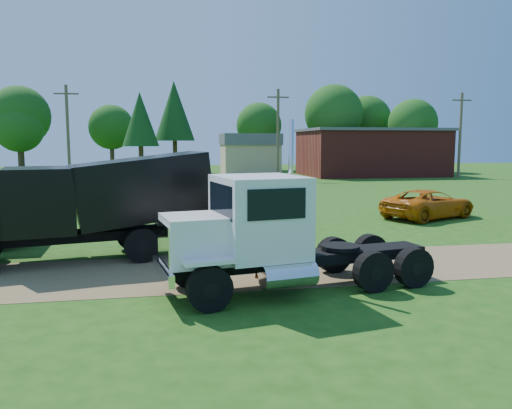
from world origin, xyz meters
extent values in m
plane|color=#1A4910|center=(0.00, 0.00, 0.00)|extent=(140.00, 140.00, 0.00)
cube|color=brown|center=(0.00, 0.00, 0.01)|extent=(120.00, 4.20, 0.01)
cube|color=black|center=(-1.73, -1.95, 0.75)|extent=(7.09, 2.11, 0.28)
cylinder|color=black|center=(-4.23, -3.41, 0.52)|extent=(1.07, 0.50, 1.03)
cylinder|color=black|center=(-4.23, -3.41, 0.52)|extent=(0.42, 0.41, 0.36)
cylinder|color=black|center=(-4.59, -1.43, 0.52)|extent=(1.07, 0.50, 1.03)
cylinder|color=black|center=(-4.59, -1.43, 0.52)|extent=(0.42, 0.41, 0.36)
cylinder|color=black|center=(-0.08, -2.67, 0.52)|extent=(1.07, 0.50, 1.03)
cylinder|color=black|center=(-0.08, -2.67, 0.52)|extent=(0.42, 0.41, 0.36)
cylinder|color=black|center=(-0.43, -0.69, 0.52)|extent=(1.07, 0.50, 1.03)
cylinder|color=black|center=(-0.43, -0.69, 0.52)|extent=(0.42, 0.41, 0.36)
cylinder|color=black|center=(1.13, -2.46, 0.52)|extent=(1.07, 0.50, 1.03)
cylinder|color=black|center=(1.13, -2.46, 0.52)|extent=(0.42, 0.41, 0.36)
cylinder|color=black|center=(0.77, -0.48, 0.52)|extent=(1.07, 0.50, 1.03)
cylinder|color=black|center=(0.77, -0.48, 0.52)|extent=(0.42, 0.41, 0.36)
cube|color=white|center=(-4.36, -2.42, 1.46)|extent=(1.94, 1.87, 1.13)
cube|color=silver|center=(-5.20, -2.56, 1.41)|extent=(0.32, 1.40, 0.94)
cube|color=silver|center=(-5.24, -2.57, 0.75)|extent=(0.52, 2.15, 0.28)
cube|color=white|center=(-2.89, -2.15, 1.92)|extent=(2.34, 2.56, 1.97)
cube|color=black|center=(-3.84, -2.32, 2.35)|extent=(0.38, 1.86, 0.80)
cube|color=black|center=(-2.69, -3.27, 2.35)|extent=(1.39, 0.28, 0.70)
cube|color=black|center=(-3.09, -1.03, 2.35)|extent=(1.39, 0.28, 0.70)
cube|color=white|center=(-4.23, -3.41, 1.13)|extent=(1.18, 0.61, 0.09)
cube|color=white|center=(-4.59, -1.43, 1.13)|extent=(1.18, 0.61, 0.09)
cylinder|color=silver|center=(-2.37, -3.16, 0.66)|extent=(1.39, 0.79, 0.56)
cylinder|color=silver|center=(-1.91, -1.45, 2.16)|extent=(0.15, 0.15, 4.32)
cylinder|color=black|center=(-0.62, -1.75, 0.97)|extent=(1.20, 1.20, 0.11)
cube|color=black|center=(-7.68, 2.21, 0.79)|extent=(7.95, 2.61, 0.30)
cylinder|color=black|center=(-5.91, 1.52, 0.54)|extent=(1.14, 0.56, 1.09)
cylinder|color=black|center=(-5.91, 1.52, 0.54)|extent=(0.45, 0.44, 0.38)
cylinder|color=black|center=(-6.34, 3.55, 0.54)|extent=(1.14, 0.56, 1.09)
cylinder|color=black|center=(-6.34, 3.55, 0.54)|extent=(0.45, 0.44, 0.38)
cylinder|color=black|center=(-4.65, 1.79, 0.54)|extent=(1.14, 0.56, 1.09)
cylinder|color=black|center=(-4.65, 1.79, 0.54)|extent=(0.45, 0.44, 0.38)
cylinder|color=black|center=(-5.09, 3.82, 0.54)|extent=(1.14, 0.56, 1.09)
cylinder|color=black|center=(-5.09, 3.82, 0.54)|extent=(0.45, 0.44, 0.38)
cube|color=black|center=(-8.93, 1.94, 1.98)|extent=(2.43, 2.73, 1.98)
cube|color=black|center=(-9.88, 1.74, 2.42)|extent=(0.46, 1.95, 0.79)
cube|color=black|center=(-5.93, 2.58, 2.23)|extent=(4.74, 3.22, 2.40)
cylinder|color=black|center=(-11.19, 6.11, 0.56)|extent=(1.14, 0.41, 1.12)
cylinder|color=black|center=(-11.19, 6.11, 0.56)|extent=(0.41, 0.40, 0.39)
imported|color=#C96209|center=(7.66, 8.45, 0.71)|extent=(5.62, 4.21, 1.42)
imported|color=#999999|center=(-2.56, -0.86, 0.90)|extent=(0.78, 0.72, 1.80)
imported|color=#999999|center=(-1.51, 5.48, 0.84)|extent=(1.03, 0.96, 1.68)
cube|color=maroon|center=(18.00, 40.00, 2.50)|extent=(15.00, 10.00, 5.00)
cube|color=#545458|center=(18.00, 40.00, 5.15)|extent=(15.40, 10.40, 0.30)
cube|color=tan|center=(4.00, 40.00, 1.80)|extent=(6.00, 5.00, 3.60)
cube|color=#545458|center=(4.00, 40.00, 4.10)|extent=(6.20, 5.40, 1.20)
cylinder|color=brown|center=(-14.00, 35.00, 4.50)|extent=(0.28, 0.28, 9.00)
cube|color=brown|center=(-14.00, 35.00, 8.20)|extent=(2.20, 0.14, 0.14)
cylinder|color=brown|center=(6.00, 35.00, 4.50)|extent=(0.28, 0.28, 9.00)
cube|color=brown|center=(6.00, 35.00, 8.20)|extent=(2.20, 0.14, 0.14)
cylinder|color=brown|center=(26.00, 35.00, 4.50)|extent=(0.28, 0.28, 9.00)
cube|color=brown|center=(26.00, 35.00, 8.20)|extent=(2.20, 0.14, 0.14)
cylinder|color=#312614|center=(-21.59, 48.05, 1.83)|extent=(0.56, 0.56, 3.66)
sphere|color=#1B4F13|center=(-21.59, 48.05, 6.79)|extent=(6.89, 6.89, 6.89)
cylinder|color=#312614|center=(-12.03, 54.09, 1.55)|extent=(0.56, 0.56, 3.10)
sphere|color=#1B4F13|center=(-12.03, 54.09, 5.75)|extent=(5.84, 5.84, 5.84)
cylinder|color=#312614|center=(-3.90, 50.81, 2.02)|extent=(0.56, 0.56, 4.04)
cone|color=#103610|center=(-3.90, 50.81, 7.73)|extent=(5.08, 5.08, 7.50)
cylinder|color=#312614|center=(7.43, 53.02, 1.63)|extent=(0.56, 0.56, 3.26)
sphere|color=#1B4F13|center=(7.43, 53.02, 6.05)|extent=(6.14, 6.14, 6.14)
cylinder|color=#312614|center=(16.69, 49.26, 2.02)|extent=(0.56, 0.56, 4.03)
sphere|color=#1B4F13|center=(16.69, 49.26, 7.49)|extent=(7.60, 7.60, 7.60)
cylinder|color=#312614|center=(26.33, 46.23, 1.66)|extent=(0.56, 0.56, 3.33)
sphere|color=#1B4F13|center=(26.33, 46.23, 6.18)|extent=(6.28, 6.28, 6.28)
cylinder|color=#312614|center=(-7.92, 45.79, 1.68)|extent=(0.56, 0.56, 3.36)
cone|color=#103610|center=(-7.92, 45.79, 6.43)|extent=(4.23, 4.23, 6.24)
cylinder|color=#312614|center=(22.88, 53.05, 1.84)|extent=(0.56, 0.56, 3.68)
sphere|color=#1B4F13|center=(22.88, 53.05, 6.83)|extent=(6.93, 6.93, 6.93)
cylinder|color=#312614|center=(-21.41, 46.81, 1.45)|extent=(0.56, 0.56, 2.89)
sphere|color=#1B4F13|center=(-21.41, 46.81, 5.38)|extent=(5.46, 5.46, 5.46)
camera|label=1|loc=(-5.13, -14.11, 3.72)|focal=35.00mm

